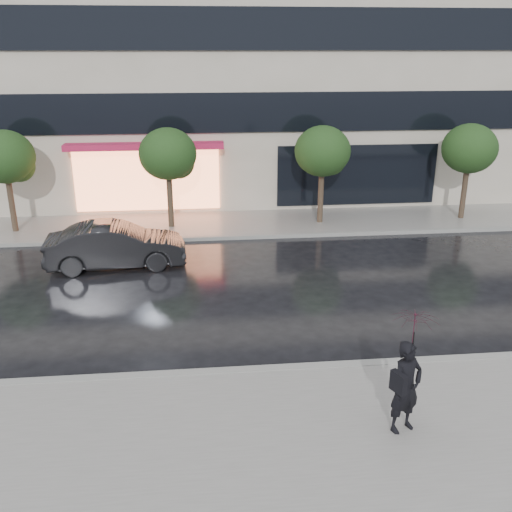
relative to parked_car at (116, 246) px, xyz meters
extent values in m
plane|color=black|center=(4.62, -6.00, -0.74)|extent=(120.00, 120.00, 0.00)
cube|color=slate|center=(4.62, -9.25, -0.68)|extent=(60.00, 4.50, 0.12)
cube|color=slate|center=(4.62, 4.25, -0.68)|extent=(60.00, 3.50, 0.12)
cube|color=gray|center=(4.62, -7.00, -0.67)|extent=(60.00, 0.25, 0.14)
cube|color=gray|center=(4.62, 2.50, -0.67)|extent=(60.00, 0.25, 0.14)
cube|color=black|center=(4.62, 5.94, 3.56)|extent=(28.00, 0.12, 1.60)
cube|color=black|center=(4.62, 5.94, 6.76)|extent=(28.00, 0.12, 1.60)
cube|color=#FF8C59|center=(0.62, 5.92, 0.86)|extent=(6.00, 0.10, 2.60)
cube|color=#AF1A45|center=(0.62, 5.59, 2.31)|extent=(6.40, 0.70, 0.25)
cube|color=black|center=(9.62, 5.94, 0.86)|extent=(7.00, 0.10, 2.60)
cylinder|color=#33261C|center=(-4.38, 4.00, 0.36)|extent=(0.22, 0.22, 2.20)
ellipsoid|color=black|center=(-4.38, 4.00, 2.26)|extent=(2.20, 2.20, 1.98)
sphere|color=black|center=(-3.98, 4.20, 1.86)|extent=(1.20, 1.20, 1.20)
cylinder|color=#33261C|center=(1.62, 4.00, 0.36)|extent=(0.22, 0.22, 2.20)
ellipsoid|color=black|center=(1.62, 4.00, 2.26)|extent=(2.20, 2.20, 1.98)
sphere|color=black|center=(2.02, 4.20, 1.86)|extent=(1.20, 1.20, 1.20)
cylinder|color=#33261C|center=(7.62, 4.00, 0.36)|extent=(0.22, 0.22, 2.20)
ellipsoid|color=black|center=(7.62, 4.00, 2.26)|extent=(2.20, 2.20, 1.98)
sphere|color=black|center=(8.02, 4.20, 1.86)|extent=(1.20, 1.20, 1.20)
cylinder|color=#33261C|center=(13.62, 4.00, 0.36)|extent=(0.22, 0.22, 2.20)
ellipsoid|color=black|center=(13.62, 4.00, 2.26)|extent=(2.20, 2.20, 1.98)
sphere|color=black|center=(14.02, 4.20, 1.86)|extent=(1.20, 1.20, 1.20)
imported|color=black|center=(0.00, 0.00, 0.00)|extent=(4.57, 1.87, 1.47)
imported|color=black|center=(6.39, -9.37, 0.28)|extent=(0.78, 0.66, 1.80)
imported|color=#3C0B1C|center=(6.44, -9.34, 1.39)|extent=(1.11, 1.12, 0.77)
cylinder|color=black|center=(6.44, -9.34, 0.95)|extent=(0.02, 0.02, 0.90)
cube|color=black|center=(6.17, -9.53, 0.50)|extent=(0.24, 0.36, 0.38)
camera|label=1|loc=(2.77, -17.93, 6.10)|focal=40.00mm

